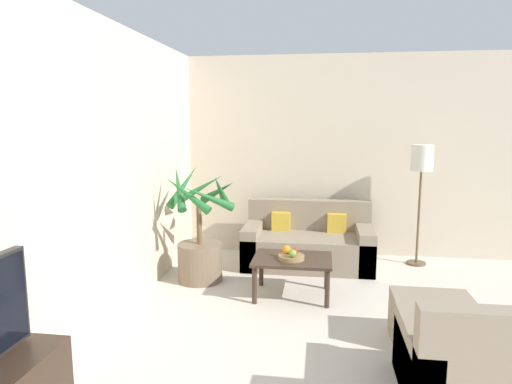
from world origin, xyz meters
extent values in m
cube|color=beige|center=(0.00, 6.73, 1.35)|extent=(8.41, 0.06, 2.70)
cube|color=beige|center=(-3.43, 3.35, 1.35)|extent=(0.06, 8.30, 2.70)
cylinder|color=brown|center=(-2.92, 5.37, 0.22)|extent=(0.51, 0.51, 0.44)
cylinder|color=brown|center=(-2.92, 5.37, 0.66)|extent=(0.06, 0.06, 0.44)
cone|color=#23662D|center=(-2.67, 5.37, 1.06)|extent=(0.10, 0.56, 0.43)
cone|color=#23662D|center=(-2.75, 5.58, 1.01)|extent=(0.53, 0.45, 0.35)
cone|color=#23662D|center=(-2.98, 5.63, 1.03)|extent=(0.59, 0.23, 0.39)
cone|color=#23662D|center=(-3.13, 5.47, 1.09)|extent=(0.32, 0.51, 0.48)
cone|color=#23662D|center=(-3.12, 5.27, 1.09)|extent=(0.31, 0.50, 0.50)
cone|color=#23662D|center=(-2.98, 5.12, 1.05)|extent=(0.58, 0.22, 0.42)
cone|color=#23662D|center=(-2.75, 5.15, 1.01)|extent=(0.53, 0.45, 0.35)
cube|color=gray|center=(-1.71, 6.09, 0.20)|extent=(1.61, 0.84, 0.40)
cube|color=gray|center=(-1.71, 6.43, 0.60)|extent=(1.61, 0.16, 0.39)
cube|color=gray|center=(-2.42, 6.09, 0.26)|extent=(0.20, 0.84, 0.52)
cube|color=gray|center=(-1.01, 6.09, 0.26)|extent=(0.20, 0.84, 0.52)
cube|color=gold|center=(-2.07, 6.31, 0.52)|extent=(0.24, 0.12, 0.24)
cube|color=gold|center=(-1.35, 6.31, 0.52)|extent=(0.24, 0.12, 0.24)
cylinder|color=brown|center=(-0.33, 6.36, 0.01)|extent=(0.24, 0.24, 0.03)
cylinder|color=brown|center=(-0.33, 6.36, 0.62)|extent=(0.03, 0.03, 1.18)
cylinder|color=silver|center=(-0.33, 6.36, 1.37)|extent=(0.27, 0.27, 0.33)
cylinder|color=#38281E|center=(-2.20, 4.79, 0.19)|extent=(0.05, 0.05, 0.38)
cylinder|color=#38281E|center=(-1.48, 4.79, 0.19)|extent=(0.05, 0.05, 0.38)
cylinder|color=#38281E|center=(-2.20, 5.31, 0.19)|extent=(0.05, 0.05, 0.38)
cylinder|color=#38281E|center=(-1.48, 5.31, 0.19)|extent=(0.05, 0.05, 0.38)
cube|color=#38281E|center=(-1.84, 5.05, 0.40)|extent=(0.81, 0.61, 0.03)
cylinder|color=#997A4C|center=(-1.85, 5.00, 0.44)|extent=(0.27, 0.27, 0.04)
sphere|color=red|center=(-1.81, 5.02, 0.49)|extent=(0.07, 0.07, 0.07)
sphere|color=olive|center=(-1.83, 4.92, 0.50)|extent=(0.08, 0.08, 0.08)
sphere|color=orange|center=(-1.90, 5.05, 0.50)|extent=(0.09, 0.09, 0.09)
cube|color=gray|center=(-0.57, 3.38, 0.20)|extent=(0.86, 0.84, 0.40)
cube|color=gray|center=(-0.57, 3.04, 0.59)|extent=(0.86, 0.16, 0.38)
cube|color=gray|center=(-0.92, 3.38, 0.25)|extent=(0.16, 0.84, 0.50)
cube|color=gray|center=(-0.63, 4.19, 0.20)|extent=(0.64, 0.46, 0.40)
camera|label=1|loc=(-1.56, 0.46, 1.83)|focal=32.00mm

